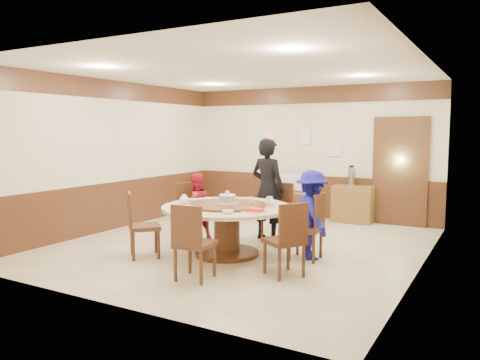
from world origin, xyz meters
The scene contains 30 objects.
room centered at (0.01, 0.01, 1.08)m, with size 6.00×6.04×2.84m.
banquet_table centered at (0.10, -0.65, 0.53)m, with size 1.93×1.93×0.78m.
chair_0 centered at (1.24, -0.29, 0.30)m, with size 0.48×0.47×0.97m.
chair_1 centered at (0.34, 0.63, 0.30)m, with size 0.46×0.47×0.97m.
chair_2 centered at (-0.95, -0.05, 0.30)m, with size 0.60×0.60×0.97m.
chair_3 centered at (-0.92, -1.35, 0.30)m, with size 0.62×0.62×0.97m.
chair_4 centered at (0.35, -1.85, 0.30)m, with size 0.48×0.49×0.97m.
chair_5 centered at (1.28, -1.16, 0.30)m, with size 0.61×0.61×0.97m.
person_standing centered at (0.18, 0.58, 0.87)m, with size 0.64×0.42×1.75m, color black.
person_red centered at (-0.89, -0.03, 0.57)m, with size 0.56×0.43×1.15m, color #AF172B.
person_blue centered at (1.28, -0.21, 0.65)m, with size 0.84×0.48×1.30m, color #171692.
birthday_cake centered at (0.10, -0.62, 0.85)m, with size 0.30×0.30×0.20m.
teapot_left centered at (-0.56, -0.81, 0.81)m, with size 0.17×0.15×0.13m, color white.
teapot_right centered at (0.68, -0.35, 0.81)m, with size 0.17×0.15×0.13m, color white.
bowl_0 centered at (-0.44, -0.31, 0.77)m, with size 0.16×0.16×0.04m, color white.
bowl_1 centered at (0.47, -1.22, 0.77)m, with size 0.15×0.15×0.05m, color white.
bowl_2 centered at (-0.29, -1.11, 0.77)m, with size 0.16×0.16×0.04m, color white.
bowl_3 centered at (0.79, -0.80, 0.77)m, with size 0.12×0.12×0.04m, color white.
bowl_4 centered at (-0.63, -0.51, 0.77)m, with size 0.14×0.14×0.03m, color white.
saucer_near centered at (-0.15, -1.30, 0.76)m, with size 0.18×0.18×0.01m, color white.
saucer_far centered at (0.55, -0.15, 0.76)m, with size 0.18×0.18×0.01m, color white.
shrimp_platter centered at (0.73, -0.97, 0.78)m, with size 0.30×0.20×0.06m.
bottle_0 centered at (0.55, -0.72, 0.83)m, with size 0.06×0.06×0.16m, color silver.
bottle_1 centered at (0.76, -0.61, 0.83)m, with size 0.06×0.06×0.16m, color silver.
tv_stand centered at (-0.33, 2.75, 0.25)m, with size 0.85×0.45×0.50m, color #4A2817.
television centered at (-0.33, 2.75, 0.72)m, with size 0.78×0.10×0.45m, color gray.
side_cabinet centered at (1.03, 2.78, 0.38)m, with size 0.80×0.40×0.75m, color brown.
thermos centered at (0.99, 2.78, 0.94)m, with size 0.15×0.15×0.38m, color silver.
notice_left centered at (-0.10, 2.96, 1.75)m, with size 0.25×0.00×0.35m, color white.
notice_right centered at (0.55, 2.96, 1.45)m, with size 0.30×0.00×0.22m, color white.
Camera 1 is at (3.67, -6.54, 1.86)m, focal length 35.00 mm.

